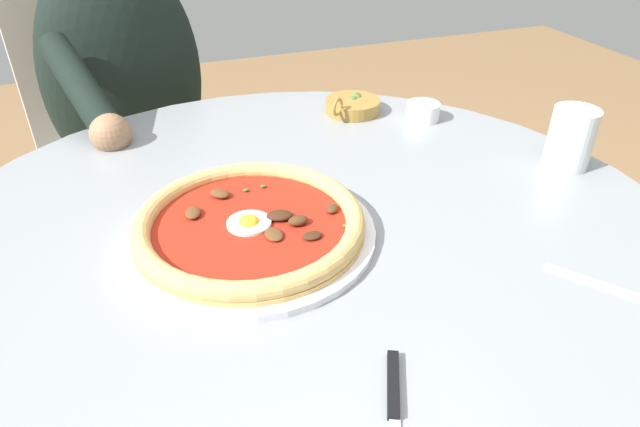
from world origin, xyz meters
The scene contains 9 objects.
dining_table centered at (0.00, 0.00, 0.58)m, with size 1.05×1.05×0.71m.
pizza_on_plate centered at (0.06, -0.02, 0.73)m, with size 0.33×0.33×0.04m.
water_glass centered at (-0.46, -0.04, 0.75)m, with size 0.07×0.07×0.10m.
steak_knife centered at (0.01, 0.29, 0.71)m, with size 0.10×0.20×0.01m.
ramekin_capers centered at (-0.33, -0.28, 0.73)m, with size 0.06×0.06×0.03m.
olive_pan centered at (-0.22, -0.36, 0.72)m, with size 0.12×0.11×0.05m.
fork_utensil centered at (-0.30, 0.23, 0.71)m, with size 0.10×0.14×0.00m.
diner_person centered at (0.18, -0.70, 0.51)m, with size 0.40×0.54×1.16m.
cafe_chair_diner centered at (0.22, -0.84, 0.52)m, with size 0.51×0.51×0.88m.
Camera 1 is at (0.18, 0.56, 1.13)m, focal length 31.16 mm.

